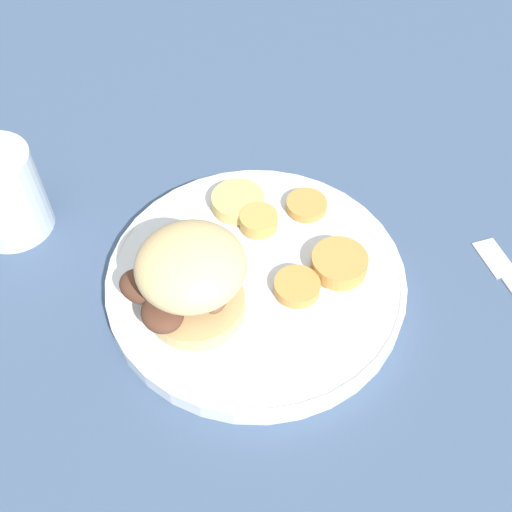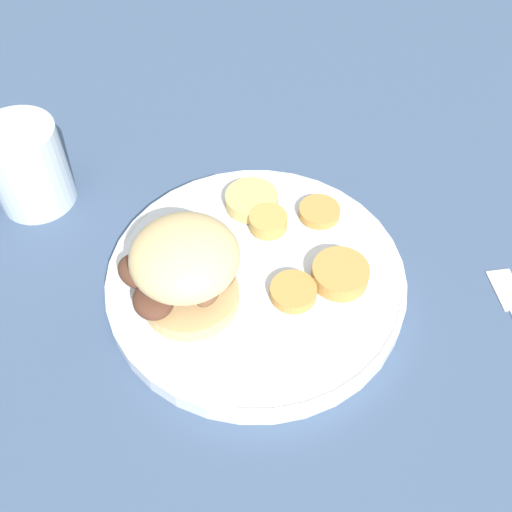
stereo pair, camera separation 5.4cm
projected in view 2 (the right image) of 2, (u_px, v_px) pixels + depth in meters
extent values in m
plane|color=#3D5170|center=(256.00, 286.00, 0.57)|extent=(4.00, 4.00, 0.00)
cylinder|color=white|center=(256.00, 280.00, 0.56)|extent=(0.28, 0.28, 0.02)
torus|color=white|center=(256.00, 275.00, 0.56)|extent=(0.28, 0.28, 0.01)
cylinder|color=tan|center=(190.00, 295.00, 0.53)|extent=(0.09, 0.09, 0.02)
ellipsoid|color=#563323|center=(195.00, 290.00, 0.51)|extent=(0.04, 0.04, 0.02)
ellipsoid|color=#563323|center=(140.00, 271.00, 0.52)|extent=(0.05, 0.05, 0.02)
ellipsoid|color=brown|center=(208.00, 294.00, 0.50)|extent=(0.03, 0.03, 0.01)
ellipsoid|color=brown|center=(215.00, 273.00, 0.52)|extent=(0.05, 0.04, 0.02)
ellipsoid|color=#563323|center=(154.00, 300.00, 0.51)|extent=(0.05, 0.05, 0.02)
ellipsoid|color=#563323|center=(162.00, 286.00, 0.51)|extent=(0.04, 0.03, 0.01)
ellipsoid|color=#E5C17F|center=(185.00, 257.00, 0.49)|extent=(0.09, 0.09, 0.05)
cylinder|color=#BC8942|center=(340.00, 272.00, 0.55)|extent=(0.05, 0.05, 0.02)
cylinder|color=#BC8942|center=(293.00, 292.00, 0.54)|extent=(0.04, 0.04, 0.01)
cylinder|color=tan|center=(268.00, 221.00, 0.59)|extent=(0.04, 0.04, 0.01)
cylinder|color=#BC8942|center=(319.00, 212.00, 0.60)|extent=(0.04, 0.04, 0.01)
cylinder|color=#DBB766|center=(252.00, 200.00, 0.60)|extent=(0.05, 0.05, 0.01)
cube|color=silver|center=(507.00, 289.00, 0.57)|extent=(0.03, 0.05, 0.00)
cylinder|color=silver|center=(27.00, 166.00, 0.61)|extent=(0.08, 0.08, 0.09)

